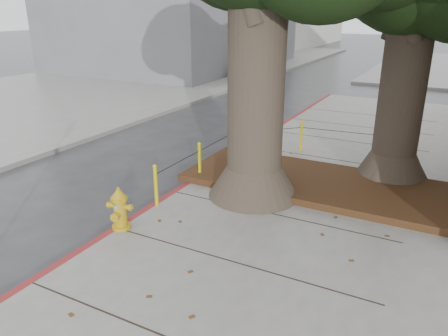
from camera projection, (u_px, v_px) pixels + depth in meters
name	position (u px, v px, depth m)	size (l,w,h in m)	color
ground	(205.00, 261.00, 7.64)	(140.00, 140.00, 0.00)	#28282B
sidewalk_opposite	(66.00, 93.00, 22.05)	(14.00, 60.00, 0.15)	slate
curb_red	(186.00, 187.00, 10.56)	(0.14, 26.00, 0.16)	maroon
planter_bed	(320.00, 183.00, 10.39)	(6.40, 2.60, 0.16)	black
bollard_ring	(261.00, 150.00, 11.41)	(3.79, 5.39, 0.95)	#CBBB0B
fire_hydrant	(120.00, 209.00, 8.31)	(0.45, 0.43, 0.85)	gold
car_dark	(254.00, 69.00, 26.73)	(1.65, 4.06, 1.18)	black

